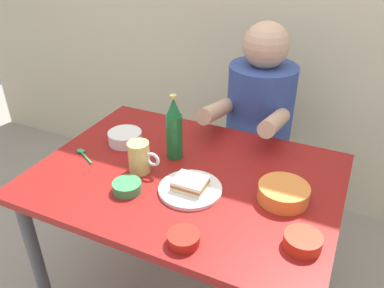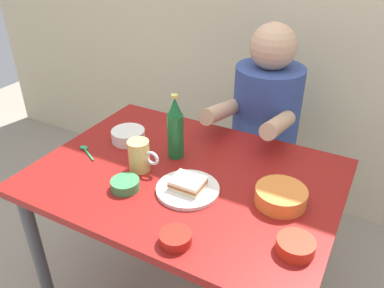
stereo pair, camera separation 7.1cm
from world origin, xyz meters
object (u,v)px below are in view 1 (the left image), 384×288
object	(u,v)px
beer_mug	(140,157)
beer_bottle	(174,130)
person_seated	(259,107)
plate_orange	(190,189)
dining_table	(186,194)
stool	(253,177)
rice_bowl_white	(125,137)
sandwich	(190,183)

from	to	relation	value
beer_mug	beer_bottle	world-z (taller)	beer_bottle
person_seated	plate_orange	bearing A→B (deg)	-92.90
dining_table	stool	world-z (taller)	dining_table
plate_orange	rice_bowl_white	bearing A→B (deg)	154.58
person_seated	rice_bowl_white	bearing A→B (deg)	-128.96
beer_bottle	plate_orange	bearing A→B (deg)	-49.54
beer_mug	rice_bowl_white	xyz separation A→B (m)	(-0.17, 0.15, -0.03)
rice_bowl_white	stool	bearing A→B (deg)	51.63
stool	sandwich	xyz separation A→B (m)	(-0.04, -0.72, 0.42)
stool	rice_bowl_white	size ratio (longest dim) A/B	3.21
beer_bottle	rice_bowl_white	distance (m)	0.25
dining_table	sandwich	bearing A→B (deg)	-56.66
stool	sandwich	size ratio (longest dim) A/B	4.09
sandwich	beer_bottle	xyz separation A→B (m)	(-0.15, 0.18, 0.09)
person_seated	rice_bowl_white	distance (m)	0.67
beer_mug	rice_bowl_white	world-z (taller)	beer_mug
rice_bowl_white	plate_orange	bearing A→B (deg)	-25.42
stool	person_seated	xyz separation A→B (m)	(0.00, -0.01, 0.42)
sandwich	rice_bowl_white	distance (m)	0.43
dining_table	beer_bottle	size ratio (longest dim) A/B	4.20
beer_bottle	rice_bowl_white	size ratio (longest dim) A/B	1.87
sandwich	stool	bearing A→B (deg)	87.14
beer_mug	sandwich	bearing A→B (deg)	-8.08
sandwich	rice_bowl_white	size ratio (longest dim) A/B	0.79
stool	plate_orange	xyz separation A→B (m)	(-0.04, -0.72, 0.40)
dining_table	rice_bowl_white	xyz separation A→B (m)	(-0.33, 0.10, 0.12)
stool	beer_mug	distance (m)	0.86
beer_bottle	rice_bowl_white	bearing A→B (deg)	178.34
stool	dining_table	bearing A→B (deg)	-98.46
dining_table	beer_mug	bearing A→B (deg)	-160.53
person_seated	plate_orange	world-z (taller)	person_seated
dining_table	sandwich	xyz separation A→B (m)	(0.06, -0.09, 0.13)
dining_table	person_seated	world-z (taller)	person_seated
dining_table	sandwich	world-z (taller)	sandwich
beer_mug	person_seated	bearing A→B (deg)	69.34
dining_table	stool	bearing A→B (deg)	81.54
stool	beer_mug	world-z (taller)	beer_mug
plate_orange	rice_bowl_white	world-z (taller)	rice_bowl_white
beer_bottle	dining_table	bearing A→B (deg)	-43.72
stool	rice_bowl_white	xyz separation A→B (m)	(-0.42, -0.53, 0.42)
beer_bottle	beer_mug	bearing A→B (deg)	-114.94
person_seated	rice_bowl_white	xyz separation A→B (m)	(-0.42, -0.52, 0.00)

